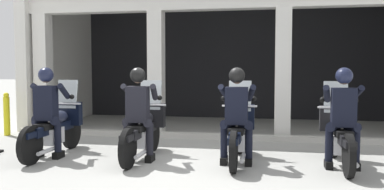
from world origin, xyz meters
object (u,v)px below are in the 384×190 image
object	(u,v)px
motorcycle_center_left	(144,129)
motorcycle_center_right	(238,132)
motorcycle_far_right	(339,134)
bollard_kerbside	(7,114)
police_officer_center_right	(237,107)
police_officer_far_left	(47,105)
police_officer_far_right	(343,109)
motorcycle_far_left	(56,127)
police_officer_center_left	(138,106)

from	to	relation	value
motorcycle_center_left	motorcycle_center_right	bearing A→B (deg)	1.16
motorcycle_center_left	motorcycle_far_right	bearing A→B (deg)	0.63
bollard_kerbside	motorcycle_center_right	bearing A→B (deg)	-16.18
police_officer_center_right	motorcycle_center_left	bearing A→B (deg)	162.43
police_officer_far_left	police_officer_center_right	world-z (taller)	same
police_officer_far_right	bollard_kerbside	distance (m)	7.39
police_officer_far_left	police_officer_far_right	world-z (taller)	same
motorcycle_far_left	motorcycle_center_right	bearing A→B (deg)	-2.57
motorcycle_center_right	bollard_kerbside	distance (m)	5.72
motorcycle_center_right	bollard_kerbside	world-z (taller)	motorcycle_center_right
bollard_kerbside	motorcycle_far_left	bearing A→B (deg)	-37.71
police_officer_far_right	bollard_kerbside	world-z (taller)	police_officer_far_right
police_officer_far_left	police_officer_center_left	world-z (taller)	same
police_officer_far_right	police_officer_center_left	bearing A→B (deg)	172.09
motorcycle_far_left	police_officer_far_right	size ratio (longest dim) A/B	1.29
motorcycle_center_left	motorcycle_far_left	bearing A→B (deg)	-179.10
police_officer_center_left	police_officer_center_right	size ratio (longest dim) A/B	1.00
motorcycle_far_left	bollard_kerbside	xyz separation A→B (m)	(-2.21, 1.71, -0.00)
police_officer_far_left	motorcycle_center_left	distance (m)	1.73
motorcycle_center_right	motorcycle_far_right	xyz separation A→B (m)	(1.64, 0.03, 0.00)
motorcycle_center_right	police_officer_far_right	bearing A→B (deg)	-18.60
motorcycle_center_left	police_officer_center_left	size ratio (longest dim) A/B	1.29
motorcycle_center_left	police_officer_center_right	size ratio (longest dim) A/B	1.29
motorcycle_center_left	police_officer_center_left	distance (m)	0.52
police_officer_center_right	motorcycle_far_right	xyz separation A→B (m)	(1.64, 0.31, -0.44)
motorcycle_center_right	motorcycle_far_right	distance (m)	1.64
motorcycle_far_right	police_officer_far_right	bearing A→B (deg)	-99.77
police_officer_center_right	police_officer_far_left	bearing A→B (deg)	172.14
motorcycle_center_left	bollard_kerbside	world-z (taller)	motorcycle_center_left
motorcycle_far_left	motorcycle_center_right	distance (m)	3.29
police_officer_center_left	police_officer_far_left	bearing A→B (deg)	-179.10
police_officer_far_left	bollard_kerbside	bearing A→B (deg)	133.39
motorcycle_far_left	motorcycle_center_left	bearing A→B (deg)	-2.70
motorcycle_center_left	motorcycle_center_right	size ratio (longest dim) A/B	1.00
motorcycle_far_right	motorcycle_far_left	bearing A→B (deg)	172.18
police_officer_center_left	motorcycle_center_left	bearing A→B (deg)	88.78
police_officer_center_right	police_officer_far_right	bearing A→B (deg)	-8.78
motorcycle_center_left	motorcycle_center_right	world-z (taller)	same
motorcycle_far_right	police_officer_far_right	size ratio (longest dim) A/B	1.29
police_officer_far_right	police_officer_far_left	bearing A→B (deg)	172.18
police_officer_far_right	police_officer_center_right	bearing A→B (deg)	171.56
motorcycle_center_left	police_officer_far_right	size ratio (longest dim) A/B	1.29
police_officer_center_right	police_officer_far_right	size ratio (longest dim) A/B	1.00
motorcycle_far_left	police_officer_far_right	xyz separation A→B (m)	(4.93, -0.14, 0.44)
motorcycle_far_right	bollard_kerbside	distance (m)	7.31
police_officer_far_left	motorcycle_far_right	size ratio (longest dim) A/B	0.78
police_officer_center_left	bollard_kerbside	xyz separation A→B (m)	(-3.85, 1.94, -0.44)
motorcycle_center_right	motorcycle_center_left	bearing A→B (deg)	172.27
police_officer_center_left	motorcycle_center_right	distance (m)	1.74
motorcycle_far_left	police_officer_center_right	distance (m)	3.32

